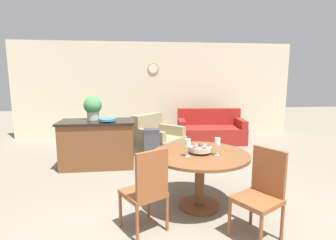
% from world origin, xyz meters
% --- Properties ---
extents(wall_back, '(8.00, 0.09, 2.70)m').
position_xyz_m(wall_back, '(-0.00, 5.41, 1.35)').
color(wall_back, beige).
rests_on(wall_back, ground_plane).
extents(dining_table, '(1.27, 1.27, 0.74)m').
position_xyz_m(dining_table, '(0.22, 1.00, 0.57)').
color(dining_table, brown).
rests_on(dining_table, ground_plane).
extents(dining_chair_near_left, '(0.57, 0.57, 0.96)m').
position_xyz_m(dining_chair_near_left, '(-0.49, 0.50, 0.52)').
color(dining_chair_near_left, brown).
rests_on(dining_chair_near_left, ground_plane).
extents(dining_chair_near_right, '(0.57, 0.57, 0.96)m').
position_xyz_m(dining_chair_near_right, '(0.72, 0.29, 0.52)').
color(dining_chair_near_right, brown).
rests_on(dining_chair_near_right, ground_plane).
extents(fruit_bowl, '(0.30, 0.30, 0.15)m').
position_xyz_m(fruit_bowl, '(0.22, 1.00, 0.80)').
color(fruit_bowl, '#B7B29E').
rests_on(fruit_bowl, dining_table).
extents(wine_glass_left, '(0.07, 0.07, 0.22)m').
position_xyz_m(wine_glass_left, '(0.03, 0.88, 0.91)').
color(wine_glass_left, silver).
rests_on(wine_glass_left, dining_table).
extents(wine_glass_right, '(0.07, 0.07, 0.22)m').
position_xyz_m(wine_glass_right, '(0.41, 0.88, 0.91)').
color(wine_glass_right, silver).
rests_on(wine_glass_right, dining_table).
extents(kitchen_island, '(1.41, 0.71, 0.90)m').
position_xyz_m(kitchen_island, '(-1.34, 2.82, 0.45)').
color(kitchen_island, brown).
rests_on(kitchen_island, ground_plane).
extents(teal_bowl, '(0.32, 0.32, 0.06)m').
position_xyz_m(teal_bowl, '(-1.13, 2.67, 0.94)').
color(teal_bowl, teal).
rests_on(teal_bowl, kitchen_island).
extents(potted_plant, '(0.34, 0.34, 0.46)m').
position_xyz_m(potted_plant, '(-1.43, 2.96, 1.15)').
color(potted_plant, beige).
rests_on(potted_plant, kitchen_island).
extents(trash_bin, '(0.32, 0.25, 0.69)m').
position_xyz_m(trash_bin, '(-0.30, 2.95, 0.34)').
color(trash_bin, '#47474C').
rests_on(trash_bin, ground_plane).
extents(couch, '(1.80, 1.07, 0.87)m').
position_xyz_m(couch, '(1.36, 4.48, 0.30)').
color(couch, maroon).
rests_on(couch, ground_plane).
extents(armchair, '(1.25, 1.25, 0.88)m').
position_xyz_m(armchair, '(-0.13, 3.52, 0.30)').
color(armchair, '#998966').
rests_on(armchair, ground_plane).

